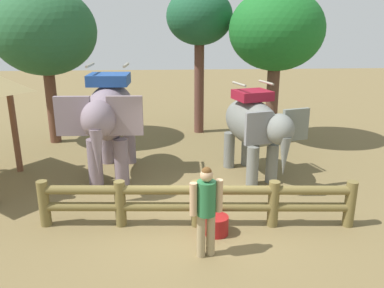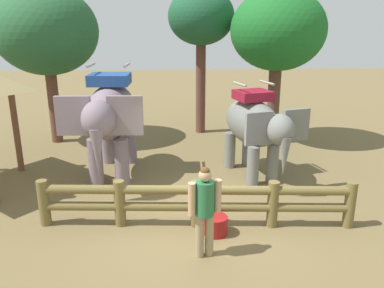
# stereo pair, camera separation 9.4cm
# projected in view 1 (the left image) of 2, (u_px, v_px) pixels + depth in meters

# --- Properties ---
(ground_plane) EXTENTS (60.00, 60.00, 0.00)m
(ground_plane) POSITION_uv_depth(u_px,v_px,m) (196.00, 223.00, 8.74)
(ground_plane) COLOR brown
(log_fence) EXTENTS (6.91, 0.71, 1.05)m
(log_fence) POSITION_uv_depth(u_px,v_px,m) (197.00, 200.00, 8.47)
(log_fence) COLOR brown
(log_fence) RESTS_ON ground
(elephant_near_left) EXTENTS (2.14, 3.74, 3.22)m
(elephant_near_left) POSITION_uv_depth(u_px,v_px,m) (110.00, 116.00, 10.93)
(elephant_near_left) COLOR gray
(elephant_near_left) RESTS_ON ground
(elephant_center) EXTENTS (2.15, 3.26, 2.73)m
(elephant_center) POSITION_uv_depth(u_px,v_px,m) (255.00, 126.00, 10.95)
(elephant_center) COLOR slate
(elephant_center) RESTS_ON ground
(tourist_woman_in_black) EXTENTS (0.63, 0.43, 1.82)m
(tourist_woman_in_black) POSITION_uv_depth(u_px,v_px,m) (206.00, 206.00, 7.23)
(tourist_woman_in_black) COLOR #9C8A63
(tourist_woman_in_black) RESTS_ON ground
(tree_far_left) EXTENTS (3.29, 3.29, 5.47)m
(tree_far_left) POSITION_uv_depth(u_px,v_px,m) (276.00, 31.00, 13.47)
(tree_far_left) COLOR brown
(tree_far_left) RESTS_ON ground
(tree_back_center) EXTENTS (3.61, 3.61, 5.57)m
(tree_back_center) POSITION_uv_depth(u_px,v_px,m) (44.00, 32.00, 13.53)
(tree_back_center) COLOR brown
(tree_back_center) RESTS_ON ground
(tree_far_right) EXTENTS (2.52, 2.52, 5.60)m
(tree_far_right) POSITION_uv_depth(u_px,v_px,m) (199.00, 19.00, 14.74)
(tree_far_right) COLOR brown
(tree_far_right) RESTS_ON ground
(feed_bucket) EXTENTS (0.51, 0.51, 0.40)m
(feed_bucket) POSITION_uv_depth(u_px,v_px,m) (216.00, 225.00, 8.25)
(feed_bucket) COLOR maroon
(feed_bucket) RESTS_ON ground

